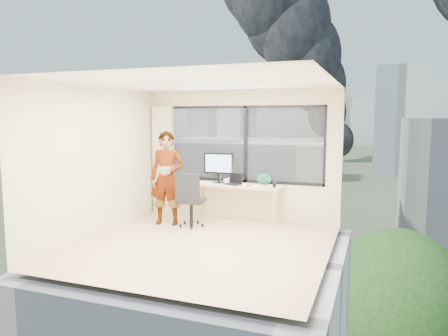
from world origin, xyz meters
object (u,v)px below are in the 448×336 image
at_px(handbag, 264,179).
at_px(desk, 235,203).
at_px(monitor, 219,168).
at_px(laptop, 233,179).
at_px(game_console, 234,180).
at_px(person, 167,178).
at_px(chair, 191,199).

bearing_deg(handbag, desk, -148.15).
distance_m(monitor, laptop, 0.44).
distance_m(game_console, laptop, 0.31).
distance_m(person, game_console, 1.38).
bearing_deg(chair, monitor, 63.77).
xyz_separation_m(chair, person, (-0.52, 0.02, 0.37)).
xyz_separation_m(monitor, game_console, (0.27, 0.13, -0.27)).
bearing_deg(game_console, person, -123.65).
relative_size(game_console, handbag, 1.07).
height_order(laptop, handbag, handbag).
height_order(chair, monitor, monitor).
xyz_separation_m(chair, laptop, (0.62, 0.61, 0.32)).
xyz_separation_m(desk, monitor, (-0.40, 0.11, 0.68)).
height_order(person, laptop, person).
bearing_deg(monitor, chair, -110.78).
bearing_deg(game_console, monitor, -137.46).
relative_size(monitor, laptop, 1.83).
xyz_separation_m(desk, handbag, (0.54, 0.17, 0.49)).
height_order(monitor, game_console, monitor).
xyz_separation_m(desk, game_console, (-0.13, 0.24, 0.41)).
bearing_deg(laptop, game_console, 124.32).
bearing_deg(monitor, person, -138.08).
bearing_deg(game_console, handbag, 10.20).
relative_size(person, laptop, 5.42).
xyz_separation_m(game_console, handbag, (0.66, -0.07, 0.07)).
relative_size(desk, monitor, 2.94).
height_order(desk, monitor, monitor).
bearing_deg(laptop, person, -133.55).
bearing_deg(handbag, chair, -130.95).
distance_m(desk, chair, 0.95).
relative_size(desk, person, 1.00).
xyz_separation_m(chair, monitor, (0.26, 0.77, 0.52)).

